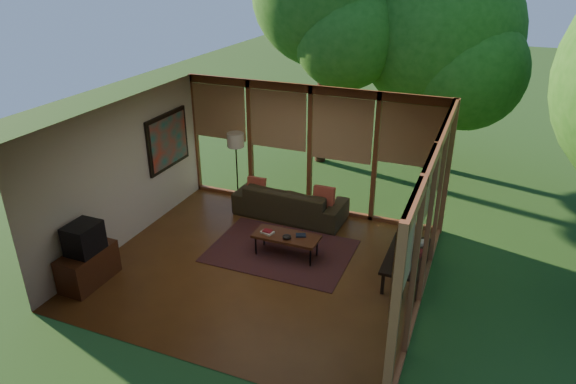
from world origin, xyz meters
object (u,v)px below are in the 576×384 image
at_px(sofa, 290,202).
at_px(floor_lamp, 236,144).
at_px(side_console, 405,257).
at_px(coffee_table, 286,237).
at_px(television, 84,238).
at_px(media_cabinet, 88,267).

height_order(sofa, floor_lamp, floor_lamp).
distance_m(sofa, side_console, 2.98).
height_order(floor_lamp, coffee_table, floor_lamp).
bearing_deg(floor_lamp, television, -104.52).
relative_size(television, coffee_table, 0.46).
relative_size(media_cabinet, coffee_table, 0.83).
height_order(media_cabinet, side_console, media_cabinet).
xyz_separation_m(television, coffee_table, (2.73, 2.01, -0.46)).
relative_size(sofa, floor_lamp, 1.41).
relative_size(sofa, media_cabinet, 2.32).
bearing_deg(media_cabinet, television, 0.00).
bearing_deg(media_cabinet, floor_lamp, 75.18).
distance_m(media_cabinet, coffee_table, 3.41).
bearing_deg(sofa, television, 59.93).
bearing_deg(television, side_console, 23.64).
height_order(media_cabinet, floor_lamp, floor_lamp).
relative_size(sofa, side_console, 1.66).
bearing_deg(floor_lamp, sofa, -4.44).
distance_m(sofa, coffee_table, 1.58).
bearing_deg(sofa, floor_lamp, -2.23).
bearing_deg(side_console, television, -156.36).
bearing_deg(coffee_table, sofa, 109.32).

